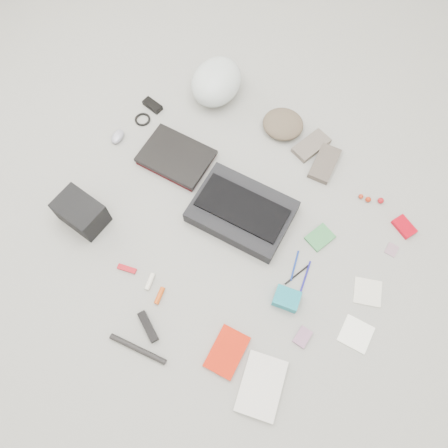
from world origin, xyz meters
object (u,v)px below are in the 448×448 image
Objects in this scene: laptop at (176,156)px; bike_helmet at (216,82)px; messenger_bag at (242,212)px; book_red at (227,352)px; camera_bag at (81,212)px; accordion_wallet at (287,299)px.

bike_helmet reaches higher than laptop.
messenger_bag is 1.33× the size of laptop.
bike_helmet is 1.62× the size of book_red.
messenger_bag is at bearing 111.06° from book_red.
camera_bag is at bearing -104.56° from bike_helmet.
camera_bag is 1.11× the size of book_red.
laptop is at bearing 165.21° from messenger_bag.
messenger_bag is 0.62m from book_red.
bike_helmet is 1.15m from accordion_wallet.
book_red is at bearing -45.65° from laptop.
camera_bag is (-0.00, -0.94, -0.02)m from bike_helmet.
bike_helmet is (-0.11, 0.43, 0.06)m from laptop.
camera_bag reaches higher than book_red.
accordion_wallet is (0.94, -0.66, -0.07)m from bike_helmet.
messenger_bag is 4.13× the size of accordion_wallet.
laptop is (-0.43, 0.03, -0.00)m from messenger_bag.
laptop is 3.10× the size of accordion_wallet.
accordion_wallet reaches higher than laptop.
accordion_wallet is (0.06, 0.33, 0.02)m from book_red.
book_red is at bearing -67.59° from messenger_bag.
laptop is at bearing 74.21° from camera_bag.
accordion_wallet is at bearing -36.68° from messenger_bag.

